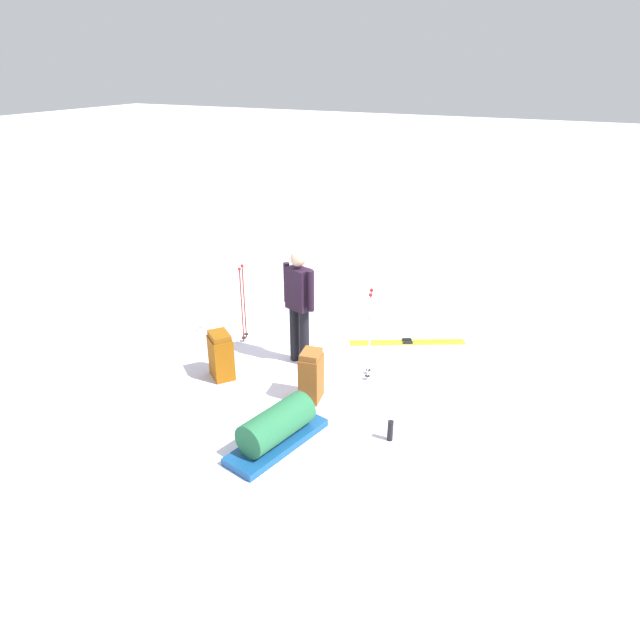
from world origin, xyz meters
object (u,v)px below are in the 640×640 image
Objects in this scene: backpack_large_dark at (221,356)px; gear_sled at (277,428)px; ski_pair_near at (407,342)px; ski_poles_planted_near at (370,330)px; skier_standing at (299,302)px; backpack_bright at (311,376)px; ski_poles_planted_far at (243,299)px; thermos_bottle at (390,431)px.

gear_sled is (-1.01, -1.46, -0.11)m from backpack_large_dark.
ski_pair_near is 1.44m from ski_poles_planted_near.
skier_standing is 2.44× the size of backpack_bright.
skier_standing reaches higher than gear_sled.
backpack_large_dark is (-2.11, 2.02, 0.32)m from ski_pair_near.
ski_poles_planted_near is 1.05× the size of ski_poles_planted_far.
skier_standing reaches higher than thermos_bottle.
skier_standing is at bearing -102.84° from ski_poles_planted_far.
skier_standing is at bearing 91.32° from ski_poles_planted_near.
skier_standing is 1.09m from ski_poles_planted_near.
ski_poles_planted_near is (0.84, -0.46, 0.38)m from backpack_bright.
thermos_bottle is (0.65, -1.14, -0.09)m from gear_sled.
ski_poles_planted_near is at bearing -96.02° from ski_poles_planted_far.
ski_pair_near is at bearing 13.23° from thermos_bottle.
ski_poles_planted_near is 4.99× the size of thermos_bottle.
skier_standing is at bearing 20.16° from gear_sled.
ski_pair_near is at bearing -44.55° from skier_standing.
ski_pair_near is at bearing -17.15° from backpack_bright.
ski_poles_planted_far is (1.11, 0.34, 0.36)m from backpack_large_dark.
ski_poles_planted_far is (1.07, 1.71, 0.35)m from backpack_bright.
backpack_large_dark is at bearing 55.38° from gear_sled.
ski_pair_near is at bearing -8.28° from ski_poles_planted_near.
ski_poles_planted_near reaches higher than backpack_bright.
thermos_bottle is (-2.47, -0.58, 0.12)m from ski_pair_near.
backpack_large_dark is 1.78m from gear_sled.
skier_standing is 1.17m from ski_poles_planted_far.
skier_standing is 2.00m from ski_pair_near.
skier_standing is 1.31× the size of ski_poles_planted_near.
ski_poles_planted_far is 4.75× the size of thermos_bottle.
ski_poles_planted_far is at bearing 63.48° from thermos_bottle.
backpack_bright is at bearing 151.31° from ski_poles_planted_near.
gear_sled is at bearing -159.84° from skier_standing.
backpack_bright reaches higher than gear_sled.
ski_pair_near is 2.54m from thermos_bottle.
ski_poles_planted_far is at bearing 16.99° from backpack_large_dark.
ski_pair_near is 3.18m from gear_sled.
backpack_bright is 2.68× the size of thermos_bottle.
ski_pair_near is at bearing -43.64° from backpack_large_dark.
thermos_bottle is (-1.47, -2.94, -0.56)m from ski_poles_planted_far.
ski_pair_near is 1.36× the size of ski_poles_planted_far.
backpack_bright is at bearing -88.56° from backpack_large_dark.
gear_sled is (-3.12, 0.56, 0.21)m from ski_pair_near.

